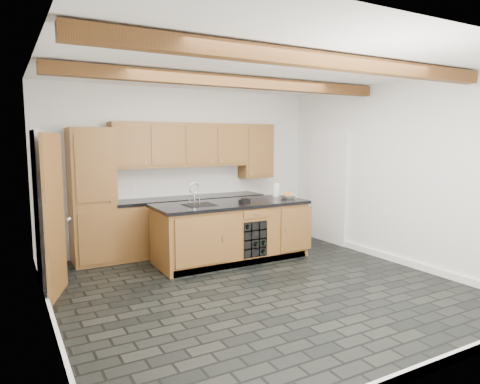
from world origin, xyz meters
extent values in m
plane|color=black|center=(0.00, 0.00, 0.00)|extent=(5.00, 5.00, 0.00)
plane|color=white|center=(0.00, 2.50, 1.40)|extent=(5.00, 0.00, 5.00)
plane|color=white|center=(-2.50, 0.00, 1.40)|extent=(0.00, 5.00, 5.00)
plane|color=white|center=(2.50, 0.00, 1.40)|extent=(0.00, 5.00, 5.00)
plane|color=white|center=(0.00, 0.00, 2.80)|extent=(5.00, 5.00, 0.00)
cube|color=brown|center=(0.00, -1.20, 2.70)|extent=(4.90, 0.15, 0.15)
cube|color=brown|center=(0.00, 0.60, 2.70)|extent=(4.90, 0.15, 0.15)
cube|color=white|center=(-2.48, 0.00, 0.05)|extent=(0.04, 5.00, 0.10)
cube|color=white|center=(2.48, 0.00, 0.05)|extent=(0.04, 5.00, 0.10)
cube|color=white|center=(0.00, -2.48, 0.05)|extent=(5.00, 0.04, 0.10)
cube|color=white|center=(-2.47, 1.30, 1.02)|extent=(0.06, 0.94, 2.04)
cube|color=brown|center=(-2.32, 0.95, 1.00)|extent=(0.31, 0.77, 2.00)
cube|color=white|center=(2.47, 1.50, 1.02)|extent=(0.06, 0.98, 2.04)
cube|color=black|center=(2.50, 1.50, 1.00)|extent=(0.02, 0.86, 1.96)
cube|color=brown|center=(-1.65, 2.20, 1.05)|extent=(0.65, 0.60, 2.10)
cube|color=brown|center=(-0.02, 2.20, 0.44)|extent=(2.60, 0.60, 0.88)
cube|color=black|center=(-0.02, 2.20, 0.91)|extent=(2.64, 0.62, 0.05)
cube|color=white|center=(-0.02, 2.49, 1.19)|extent=(2.60, 0.02, 0.52)
cube|color=brown|center=(-0.12, 2.33, 1.83)|extent=(2.40, 0.35, 0.75)
cube|color=brown|center=(1.38, 2.33, 1.70)|extent=(0.60, 0.35, 1.00)
cube|color=brown|center=(0.30, 1.30, 0.44)|extent=(2.40, 0.90, 0.88)
cube|color=black|center=(0.30, 1.30, 0.91)|extent=(2.46, 0.96, 0.05)
cube|color=brown|center=(-0.42, 0.84, 0.48)|extent=(0.80, 0.02, 0.70)
cube|color=brown|center=(1.25, 0.84, 0.48)|extent=(0.60, 0.02, 0.70)
cube|color=black|center=(0.48, 0.99, 0.40)|extent=(0.42, 0.30, 0.56)
cylinder|color=black|center=(0.34, 0.95, 0.61)|extent=(0.07, 0.26, 0.07)
cylinder|color=black|center=(0.48, 0.95, 0.33)|extent=(0.07, 0.26, 0.07)
cylinder|color=black|center=(0.62, 0.95, 0.33)|extent=(0.07, 0.26, 0.07)
cylinder|color=black|center=(0.62, 0.95, 0.19)|extent=(0.07, 0.26, 0.07)
cube|color=black|center=(-0.25, 1.30, 0.93)|extent=(0.45, 0.40, 0.02)
cylinder|color=silver|center=(-0.25, 1.48, 1.03)|extent=(0.02, 0.02, 0.20)
torus|color=silver|center=(-0.25, 1.48, 1.17)|extent=(0.18, 0.02, 0.18)
cylinder|color=silver|center=(-0.33, 1.48, 0.97)|extent=(0.02, 0.02, 0.08)
cylinder|color=silver|center=(-0.17, 1.48, 0.97)|extent=(0.02, 0.02, 0.08)
cube|color=black|center=(0.51, 1.23, 0.95)|extent=(0.21, 0.17, 0.04)
cylinder|color=black|center=(0.51, 1.23, 0.98)|extent=(0.12, 0.12, 0.02)
imported|color=beige|center=(1.38, 1.26, 0.96)|extent=(0.27, 0.27, 0.06)
sphere|color=red|center=(1.43, 1.26, 1.00)|extent=(0.07, 0.07, 0.07)
sphere|color=#CA4812|center=(1.40, 1.31, 1.00)|extent=(0.07, 0.07, 0.07)
sphere|color=olive|center=(1.34, 1.29, 1.00)|extent=(0.07, 0.07, 0.07)
sphere|color=#DC4E21|center=(1.34, 1.23, 1.00)|extent=(0.07, 0.07, 0.07)
sphere|color=orange|center=(1.39, 1.21, 1.00)|extent=(0.07, 0.07, 0.07)
cylinder|color=white|center=(1.32, 1.53, 1.05)|extent=(0.12, 0.12, 0.23)
imported|color=white|center=(-1.30, 2.33, 0.98)|extent=(0.13, 0.13, 0.09)
camera|label=1|loc=(-2.85, -4.62, 1.92)|focal=32.00mm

